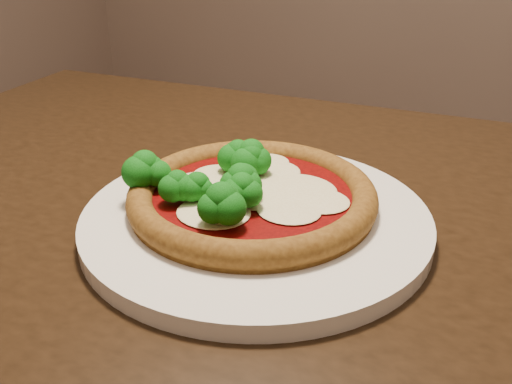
% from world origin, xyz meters
% --- Properties ---
extents(dining_table, '(1.10, 0.77, 0.75)m').
position_xyz_m(dining_table, '(-0.16, -0.06, 0.64)').
color(dining_table, black).
rests_on(dining_table, floor).
extents(plate, '(0.35, 0.35, 0.02)m').
position_xyz_m(plate, '(-0.09, -0.14, 0.76)').
color(plate, white).
rests_on(plate, dining_table).
extents(pizza, '(0.26, 0.26, 0.06)m').
position_xyz_m(pizza, '(-0.11, -0.13, 0.79)').
color(pizza, brown).
rests_on(pizza, plate).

